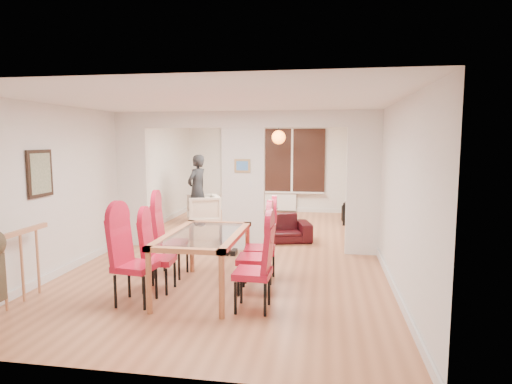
% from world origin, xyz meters
% --- Properties ---
extents(floor, '(5.00, 9.00, 0.01)m').
position_xyz_m(floor, '(0.00, 0.00, 0.00)').
color(floor, '#B56F49').
rests_on(floor, ground).
extents(room_walls, '(5.00, 9.00, 2.60)m').
position_xyz_m(room_walls, '(0.00, 0.00, 1.30)').
color(room_walls, silver).
rests_on(room_walls, floor).
extents(divider_wall, '(5.00, 0.18, 2.60)m').
position_xyz_m(divider_wall, '(0.00, 0.00, 1.30)').
color(divider_wall, white).
rests_on(divider_wall, floor).
extents(bay_window_blinds, '(3.00, 0.08, 1.80)m').
position_xyz_m(bay_window_blinds, '(0.00, 4.44, 1.50)').
color(bay_window_blinds, black).
rests_on(bay_window_blinds, room_walls).
extents(radiator, '(1.40, 0.08, 0.50)m').
position_xyz_m(radiator, '(0.00, 4.40, 0.30)').
color(radiator, white).
rests_on(radiator, floor).
extents(pendant_light, '(0.36, 0.36, 0.36)m').
position_xyz_m(pendant_light, '(0.30, 3.30, 2.15)').
color(pendant_light, orange).
rests_on(pendant_light, room_walls).
extents(stair_newel, '(0.40, 1.20, 1.10)m').
position_xyz_m(stair_newel, '(-2.25, -3.20, 0.55)').
color(stair_newel, tan).
rests_on(stair_newel, floor).
extents(wall_poster, '(0.04, 0.52, 0.67)m').
position_xyz_m(wall_poster, '(-2.47, -2.40, 1.60)').
color(wall_poster, gray).
rests_on(wall_poster, room_walls).
extents(pillar_photo, '(0.30, 0.03, 0.25)m').
position_xyz_m(pillar_photo, '(0.00, -0.10, 1.60)').
color(pillar_photo, '#4C8CD8').
rests_on(pillar_photo, divider_wall).
extents(dining_table, '(0.99, 1.76, 0.82)m').
position_xyz_m(dining_table, '(-0.08, -2.38, 0.41)').
color(dining_table, '#AF6840').
rests_on(dining_table, floor).
extents(dining_chair_la, '(0.52, 0.52, 1.15)m').
position_xyz_m(dining_chair_la, '(-0.82, -2.93, 0.57)').
color(dining_chair_la, '#B9122E').
rests_on(dining_chair_la, floor).
extents(dining_chair_lb, '(0.44, 0.44, 1.02)m').
position_xyz_m(dining_chair_lb, '(-0.72, -2.44, 0.51)').
color(dining_chair_lb, '#B9122E').
rests_on(dining_chair_lb, floor).
extents(dining_chair_lc, '(0.52, 0.52, 1.15)m').
position_xyz_m(dining_chair_lc, '(-0.79, -1.77, 0.57)').
color(dining_chair_lc, '#B9122E').
rests_on(dining_chair_lc, floor).
extents(dining_chair_ra, '(0.45, 0.45, 1.09)m').
position_xyz_m(dining_chair_ra, '(0.67, -2.89, 0.55)').
color(dining_chair_ra, '#B9122E').
rests_on(dining_chair_ra, floor).
extents(dining_chair_rb, '(0.46, 0.46, 1.11)m').
position_xyz_m(dining_chair_rb, '(0.59, -2.30, 0.56)').
color(dining_chair_rb, '#B9122E').
rests_on(dining_chair_rb, floor).
extents(dining_chair_rc, '(0.48, 0.48, 1.11)m').
position_xyz_m(dining_chair_rc, '(0.59, -1.78, 0.55)').
color(dining_chair_rc, '#B9122E').
rests_on(dining_chair_rc, floor).
extents(sofa, '(2.00, 1.19, 0.55)m').
position_xyz_m(sofa, '(0.31, 0.69, 0.27)').
color(sofa, black).
rests_on(sofa, floor).
extents(armchair, '(1.01, 1.02, 0.72)m').
position_xyz_m(armchair, '(-1.49, 2.36, 0.36)').
color(armchair, beige).
rests_on(armchair, floor).
extents(person, '(0.73, 0.61, 1.72)m').
position_xyz_m(person, '(-1.63, 2.33, 0.86)').
color(person, black).
rests_on(person, floor).
extents(television, '(0.97, 0.35, 0.56)m').
position_xyz_m(television, '(2.00, 3.08, 0.28)').
color(television, black).
rests_on(television, floor).
extents(coffee_table, '(0.93, 0.47, 0.21)m').
position_xyz_m(coffee_table, '(0.37, 2.67, 0.11)').
color(coffee_table, '#331811').
rests_on(coffee_table, floor).
extents(bottle, '(0.07, 0.07, 0.27)m').
position_xyz_m(bottle, '(0.28, 2.69, 0.35)').
color(bottle, '#143F19').
rests_on(bottle, coffee_table).
extents(bowl, '(0.19, 0.19, 0.05)m').
position_xyz_m(bowl, '(0.35, 2.61, 0.24)').
color(bowl, '#331811').
rests_on(bowl, coffee_table).
extents(shoes, '(0.22, 0.24, 0.09)m').
position_xyz_m(shoes, '(-0.16, -0.44, 0.05)').
color(shoes, black).
rests_on(shoes, floor).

